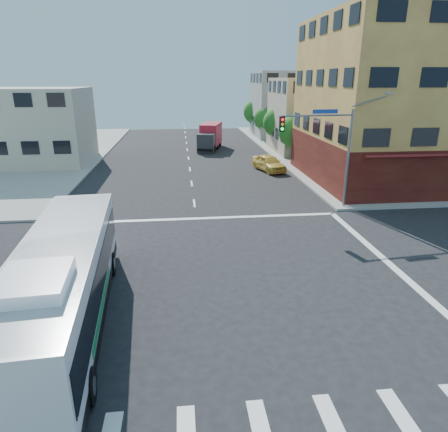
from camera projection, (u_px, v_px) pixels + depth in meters
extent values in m
plane|color=black|center=(205.00, 288.00, 17.94)|extent=(120.00, 120.00, 0.00)
cube|color=gray|center=(445.00, 147.00, 54.38)|extent=(50.00, 50.00, 0.15)
cube|color=gold|center=(417.00, 102.00, 35.08)|extent=(18.00, 15.00, 14.00)
cube|color=#562013|center=(409.00, 158.00, 36.71)|extent=(18.09, 15.08, 4.00)
cube|color=#BAA78E|center=(322.00, 116.00, 50.15)|extent=(12.00, 10.00, 9.00)
cube|color=#A7A7A2|center=(292.00, 105.00, 63.14)|extent=(12.00, 10.00, 10.00)
cube|color=#BFB79E|center=(30.00, 127.00, 43.07)|extent=(12.00, 10.00, 8.00)
cylinder|color=slate|center=(348.00, 160.00, 28.04)|extent=(0.18, 0.18, 7.00)
cylinder|color=slate|center=(318.00, 115.00, 26.54)|extent=(5.01, 0.62, 0.12)
cube|color=black|center=(282.00, 124.00, 26.21)|extent=(0.32, 0.30, 1.00)
sphere|color=#FF0C0C|center=(283.00, 120.00, 25.96)|extent=(0.20, 0.20, 0.20)
sphere|color=yellow|center=(282.00, 124.00, 26.05)|extent=(0.20, 0.20, 0.20)
sphere|color=#19FF33|center=(282.00, 129.00, 26.15)|extent=(0.20, 0.20, 0.20)
cube|color=navy|center=(325.00, 111.00, 26.56)|extent=(1.80, 0.22, 0.28)
cube|color=gray|center=(389.00, 93.00, 27.06)|extent=(0.50, 0.22, 0.14)
cylinder|color=#341E12|center=(293.00, 153.00, 45.14)|extent=(0.28, 0.28, 1.92)
sphere|color=#1D5F1B|center=(295.00, 131.00, 44.35)|extent=(3.60, 3.60, 3.60)
sphere|color=#1D5F1B|center=(299.00, 123.00, 43.81)|extent=(2.52, 2.52, 2.52)
cylinder|color=#341E12|center=(277.00, 142.00, 52.64)|extent=(0.28, 0.28, 1.99)
sphere|color=#1D5F1B|center=(278.00, 122.00, 51.82)|extent=(3.80, 3.80, 3.80)
sphere|color=#1D5F1B|center=(282.00, 115.00, 51.26)|extent=(2.66, 2.66, 2.66)
cylinder|color=#341E12|center=(265.00, 134.00, 60.17)|extent=(0.28, 0.28, 1.89)
sphere|color=#1D5F1B|center=(265.00, 119.00, 59.42)|extent=(3.40, 3.40, 3.40)
sphere|color=#1D5F1B|center=(268.00, 113.00, 58.90)|extent=(2.38, 2.38, 2.38)
cylinder|color=#341E12|center=(255.00, 128.00, 67.66)|extent=(0.28, 0.28, 2.03)
sphere|color=#1D5F1B|center=(255.00, 112.00, 66.81)|extent=(4.00, 4.00, 4.00)
sphere|color=#1D5F1B|center=(258.00, 106.00, 66.24)|extent=(2.80, 2.80, 2.80)
cube|color=black|center=(68.00, 313.00, 15.04)|extent=(3.69, 12.95, 0.48)
cube|color=white|center=(63.00, 282.00, 14.61)|extent=(3.67, 12.92, 3.03)
cube|color=black|center=(63.00, 277.00, 14.55)|extent=(3.70, 12.55, 1.33)
cube|color=black|center=(87.00, 222.00, 20.45)|extent=(2.49, 0.25, 1.43)
cube|color=#E5590C|center=(84.00, 202.00, 20.13)|extent=(2.03, 0.21, 0.30)
cube|color=white|center=(58.00, 245.00, 14.14)|extent=(3.60, 12.67, 0.13)
cube|color=white|center=(33.00, 282.00, 11.09)|extent=(2.07, 2.48, 0.38)
cube|color=#107C38|center=(23.00, 312.00, 14.13)|extent=(0.47, 5.83, 0.30)
cube|color=#107C38|center=(102.00, 304.00, 14.61)|extent=(0.47, 5.83, 0.30)
cylinder|color=black|center=(55.00, 268.00, 18.62)|extent=(0.40, 1.13, 1.11)
cylinder|color=#99999E|center=(52.00, 268.00, 18.59)|extent=(0.08, 0.55, 0.55)
cylinder|color=black|center=(111.00, 264.00, 19.06)|extent=(0.40, 1.13, 1.11)
cylinder|color=#99999E|center=(114.00, 264.00, 19.09)|extent=(0.08, 0.55, 0.55)
cylinder|color=black|center=(89.00, 386.00, 11.48)|extent=(0.40, 1.13, 1.11)
cylinder|color=#99999E|center=(94.00, 386.00, 11.50)|extent=(0.08, 0.55, 0.55)
cube|color=#29292F|center=(206.00, 143.00, 50.36)|extent=(2.53, 2.46, 2.37)
cube|color=black|center=(205.00, 141.00, 49.43)|extent=(1.87, 0.55, 0.91)
cube|color=red|center=(211.00, 134.00, 53.36)|extent=(3.39, 5.48, 2.73)
cube|color=black|center=(210.00, 146.00, 52.80)|extent=(3.76, 7.56, 0.27)
cylinder|color=black|center=(199.00, 148.00, 50.90)|extent=(0.47, 0.95, 0.91)
cylinder|color=black|center=(214.00, 149.00, 50.64)|extent=(0.47, 0.95, 0.91)
cylinder|color=black|center=(203.00, 145.00, 53.37)|extent=(0.47, 0.95, 0.91)
cylinder|color=black|center=(217.00, 146.00, 53.11)|extent=(0.47, 0.95, 0.91)
cylinder|color=black|center=(207.00, 143.00, 55.50)|extent=(0.47, 0.95, 0.91)
cylinder|color=black|center=(220.00, 143.00, 55.24)|extent=(0.47, 0.95, 0.91)
imported|color=gold|center=(269.00, 163.00, 40.45)|extent=(3.14, 5.11, 1.63)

